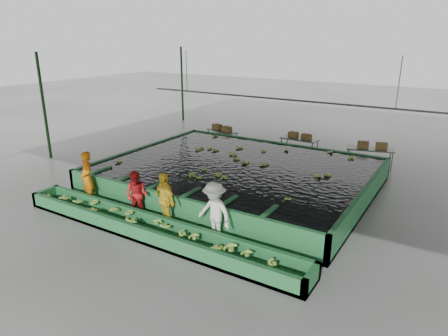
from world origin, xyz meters
The scene contains 21 objects.
ground centered at (0.00, 0.00, 0.00)m, with size 80.00×80.00×0.00m, color slate.
shed_roof centered at (0.00, 0.00, 5.00)m, with size 20.00×22.00×0.04m, color gray.
shed_posts centered at (0.00, 0.00, 2.50)m, with size 20.00×22.00×5.00m, color #103311, non-canonical shape.
flotation_tank centered at (0.00, 1.50, 0.45)m, with size 10.00×8.00×0.90m, color #216432, non-canonical shape.
tank_water centered at (0.00, 1.50, 0.85)m, with size 9.70×7.70×0.00m, color black.
sorting_trough centered at (0.00, -3.60, 0.25)m, with size 10.00×1.00×0.50m, color #216432, non-canonical shape.
cableway_rail centered at (0.00, 5.00, 3.00)m, with size 0.08×0.08×14.00m, color #59605B.
rail_hanger_left centered at (-5.00, 5.00, 4.00)m, with size 0.04×0.04×2.00m, color #59605B.
rail_hanger_right centered at (5.00, 5.00, 4.00)m, with size 0.04×0.04×2.00m, color #59605B.
worker_a centered at (-3.63, -2.80, 0.94)m, with size 0.69×0.45×1.88m, color orange.
worker_b centered at (-1.29, -2.80, 0.79)m, with size 0.77×0.60×1.57m, color red.
worker_c centered at (-0.12, -2.80, 0.88)m, with size 1.04×0.43×1.77m, color yellow.
worker_d centered at (1.71, -2.80, 0.90)m, with size 1.17×0.67×1.80m, color white.
packing_table_left centered at (-3.74, 6.38, 0.41)m, with size 1.82×0.73×0.83m, color #59605B, non-canonical shape.
packing_table_mid centered at (0.49, 6.86, 0.42)m, with size 1.85×0.74×0.84m, color #59605B, non-canonical shape.
packing_table_right centered at (3.95, 6.53, 0.46)m, with size 2.03×0.81×0.92m, color #59605B, non-canonical shape.
box_stack_left centered at (-3.75, 6.35, 0.83)m, with size 1.28×0.36×0.28m, color brown, non-canonical shape.
box_stack_mid centered at (0.47, 6.90, 0.84)m, with size 1.20×0.33×0.26m, color brown, non-canonical shape.
box_stack_right centered at (4.02, 6.56, 0.92)m, with size 1.26×0.35×0.27m, color brown, non-canonical shape.
floating_bananas centered at (0.00, 2.30, 0.85)m, with size 8.45×5.76×0.12m, color #87B23F, non-canonical shape.
trough_bananas centered at (0.00, -3.60, 0.40)m, with size 9.40×0.63×0.13m, color #87B23F, non-canonical shape.
Camera 1 is at (7.41, -11.50, 5.68)m, focal length 32.00 mm.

